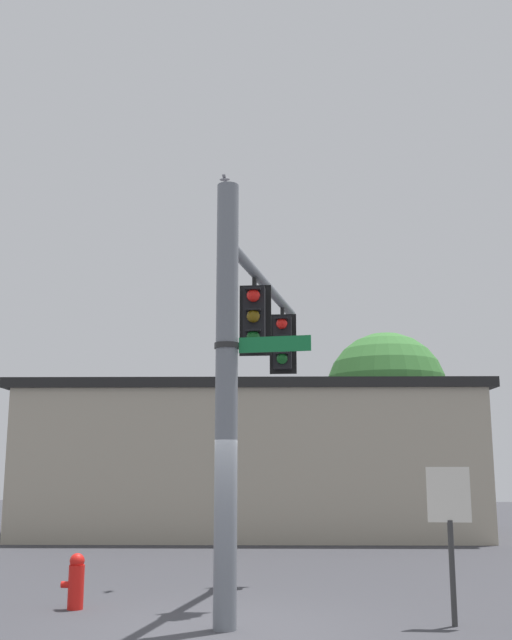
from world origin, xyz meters
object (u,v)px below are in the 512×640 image
traffic_light_mid_inner (282,342)px  bird_flying (225,179)px  street_name_sign (246,345)px  historical_marker (450,520)px  traffic_light_nearest_pole (254,318)px  fire_hydrant (76,581)px

traffic_light_mid_inner → bird_flying: 3.78m
street_name_sign → bird_flying: size_ratio=4.61×
bird_flying → historical_marker: (-3.77, 3.90, -6.75)m
street_name_sign → traffic_light_nearest_pole: bearing=-88.1°
traffic_light_mid_inner → historical_marker: size_ratio=0.62×
fire_hydrant → historical_marker: 5.70m
traffic_light_nearest_pole → traffic_light_mid_inner: (-0.32, -2.49, 0.00)m
traffic_light_mid_inner → fire_hydrant: traffic_light_mid_inner is taller
traffic_light_mid_inner → fire_hydrant: bearing=44.5°
fire_hydrant → historical_marker: (-5.57, 0.71, 0.99)m
traffic_light_nearest_pole → historical_marker: bearing=157.4°
fire_hydrant → historical_marker: historical_marker is taller
bird_flying → historical_marker: size_ratio=0.14×
street_name_sign → fire_hydrant: size_ratio=1.68×
traffic_light_nearest_pole → traffic_light_mid_inner: size_ratio=1.00×
traffic_light_nearest_pole → street_name_sign: traffic_light_nearest_pole is taller
traffic_light_nearest_pole → traffic_light_mid_inner: 2.51m
street_name_sign → historical_marker: (-2.81, -0.57, -2.42)m
bird_flying → fire_hydrant: bird_flying is taller
street_name_sign → bird_flying: bearing=-77.9°
street_name_sign → historical_marker: street_name_sign is taller
bird_flying → fire_hydrant: (1.80, 3.19, -7.74)m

